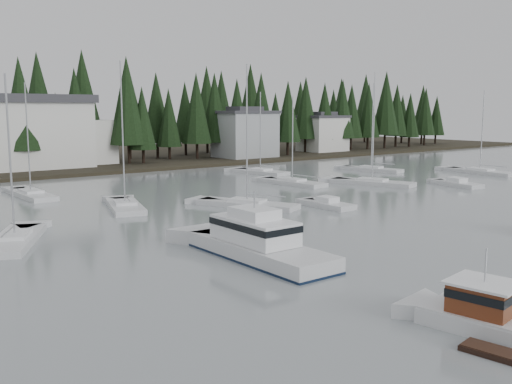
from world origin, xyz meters
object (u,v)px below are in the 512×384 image
house_east_a (245,133)px  lobster_boat_brown (512,327)px  sailboat_6 (125,208)px  sailboat_10 (480,173)px  harbor_inn (17,133)px  sailboat_7 (247,206)px  sailboat_0 (15,243)px  sailboat_4 (31,196)px  sailboat_8 (292,184)px  runabout_2 (457,185)px  cabin_cruiser_center (258,247)px  sailboat_3 (372,184)px  runabout_1 (327,206)px  sailboat_5 (260,173)px  sailboat_2 (371,170)px  house_east_b (323,133)px

house_east_a → lobster_boat_brown: size_ratio=1.26×
sailboat_6 → sailboat_10: size_ratio=1.13×
harbor_inn → sailboat_7: 46.86m
sailboat_0 → sailboat_4: 22.62m
sailboat_8 → sailboat_10: 30.71m
sailboat_0 → sailboat_7: bearing=-57.0°
house_east_a → sailboat_10: 41.79m
runabout_2 → lobster_boat_brown: bearing=135.6°
cabin_cruiser_center → sailboat_8: 35.68m
harbor_inn → sailboat_3: sailboat_3 is taller
sailboat_10 → runabout_1: (-38.20, -6.98, 0.08)m
cabin_cruiser_center → sailboat_5: size_ratio=0.93×
sailboat_5 → harbor_inn: bearing=38.6°
sailboat_6 → runabout_1: size_ratio=2.50×
sailboat_2 → runabout_2: 18.40m
sailboat_4 → sailboat_8: sailboat_4 is taller
sailboat_0 → sailboat_5: size_ratio=0.99×
sailboat_0 → sailboat_4: bearing=8.3°
house_east_b → sailboat_8: bearing=-138.8°
sailboat_3 → runabout_1: 18.25m
house_east_b → runabout_1: (-46.94, -48.31, -4.27)m
house_east_b → runabout_2: (-23.71, -47.17, -4.27)m
sailboat_0 → runabout_1: sailboat_0 is taller
harbor_inn → sailboat_7: bearing=-80.0°
sailboat_4 → runabout_1: size_ratio=2.22×
runabout_2 → sailboat_7: bearing=93.1°
house_east_a → sailboat_5: bearing=-121.4°
sailboat_0 → sailboat_6: (12.09, 8.27, 0.02)m
house_east_b → sailboat_10: 42.47m
sailboat_0 → sailboat_6: bearing=-28.1°
harbor_inn → runabout_2: harbor_inn is taller
house_east_b → sailboat_3: size_ratio=0.67×
sailboat_10 → runabout_1: bearing=104.4°
lobster_boat_brown → runabout_2: bearing=-63.3°
house_east_b → sailboat_5: bearing=-147.3°
harbor_inn → sailboat_4: (-6.20, -26.54, -5.71)m
sailboat_5 → sailboat_8: size_ratio=1.08×
house_east_a → cabin_cruiser_center: (-41.73, -56.99, -4.18)m
harbor_inn → sailboat_6: 40.07m
sailboat_3 → sailboat_5: (-3.43, 17.98, -0.01)m
lobster_boat_brown → sailboat_10: (54.63, 33.89, -0.40)m
sailboat_3 → sailboat_4: sailboat_3 is taller
sailboat_3 → sailboat_8: sailboat_3 is taller
sailboat_3 → sailboat_10: bearing=-111.5°
house_east_a → sailboat_2: size_ratio=0.78×
sailboat_6 → sailboat_10: sailboat_6 is taller
runabout_1 → house_east_a: bearing=-28.2°
house_east_a → runabout_2: 45.45m
sailboat_0 → sailboat_7: (21.75, 2.10, 0.01)m
harbor_inn → sailboat_6: bearing=-92.2°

